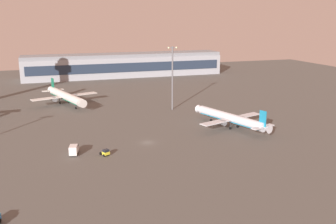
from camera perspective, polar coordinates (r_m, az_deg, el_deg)
name	(u,v)px	position (r m, az deg, el deg)	size (l,w,h in m)	color
ground_plane	(147,143)	(125.94, -3.16, -4.70)	(416.00, 416.00, 0.00)	#56544F
terminal_building	(125,65)	(271.23, -6.63, 7.15)	(140.14, 22.40, 16.40)	#9EA3AD
airplane_far_stand	(231,118)	(143.89, 9.58, -0.96)	(28.75, 36.55, 9.63)	silver
airplane_mid_apron	(65,96)	(187.06, -15.42, 2.34)	(31.91, 40.57, 10.68)	silver
pushback_tug	(106,152)	(115.39, -9.52, -6.11)	(2.96, 3.55, 2.05)	yellow
catering_truck	(74,149)	(118.44, -14.20, -5.56)	(3.47, 6.01, 3.05)	white
apron_light_west	(172,74)	(168.06, 0.68, 5.77)	(4.80, 0.90, 28.60)	slate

